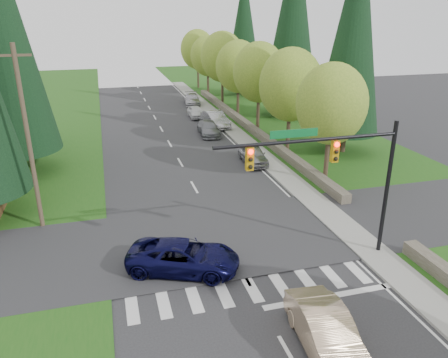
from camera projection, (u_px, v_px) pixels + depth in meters
name	position (u px, v px, depth m)	size (l,w,h in m)	color
ground	(280.00, 338.00, 16.32)	(120.00, 120.00, 0.00)	#28282B
grass_east	(331.00, 152.00, 37.53)	(14.00, 110.00, 0.06)	#1F5316
grass_west	(2.00, 182.00, 31.03)	(14.00, 110.00, 0.06)	#1F5316
cross_street	(223.00, 238.00, 23.51)	(120.00, 8.00, 0.10)	#28282B
sidewalk_east	(257.00, 151.00, 37.79)	(1.80, 80.00, 0.13)	gray
curb_east	(247.00, 152.00, 37.58)	(0.20, 80.00, 0.13)	gray
stone_wall_north	(246.00, 125.00, 45.30)	(0.70, 40.00, 0.70)	#4C4438
traffic_signal	(337.00, 164.00, 19.66)	(8.70, 0.37, 6.80)	black
utility_pole	(28.00, 139.00, 22.87)	(1.60, 0.24, 10.00)	#473828
decid_tree_0	(332.00, 104.00, 29.18)	(4.80, 4.80, 8.37)	#38281C
decid_tree_1	(291.00, 85.00, 35.42)	(5.20, 5.20, 8.80)	#38281C
decid_tree_2	(259.00, 72.00, 41.61)	(5.00, 5.00, 8.82)	#38281C
decid_tree_3	(238.00, 67.00, 48.02)	(5.00, 5.00, 8.55)	#38281C
decid_tree_4	(222.00, 57.00, 54.19)	(5.40, 5.40, 9.18)	#38281C
decid_tree_5	(208.00, 56.00, 60.62)	(4.80, 4.80, 8.30)	#38281C
decid_tree_6	(198.00, 49.00, 66.82)	(5.20, 5.20, 8.86)	#38281C
conifer_e_a	(354.00, 33.00, 34.25)	(5.44, 5.44, 17.80)	#38281C
conifer_e_b	(293.00, 17.00, 46.72)	(6.12, 6.12, 19.80)	#38281C
conifer_e_c	(244.00, 27.00, 59.59)	(5.10, 5.10, 16.80)	#38281C
sedan_champagne	(326.00, 332.00, 15.48)	(1.64, 4.72, 1.55)	beige
suv_navy	(184.00, 257.00, 20.33)	(2.41, 5.22, 1.45)	#0A0A32
parked_car_a	(253.00, 154.00, 34.80)	(1.70, 4.22, 1.44)	#A3A3A7
parked_car_b	(209.00, 128.00, 42.77)	(1.84, 4.52, 1.31)	slate
parked_car_c	(215.00, 119.00, 45.60)	(1.71, 4.90, 1.61)	#A6A5AA
parked_car_d	(196.00, 112.00, 49.68)	(1.52, 3.77, 1.29)	silver
parked_car_e	(192.00, 99.00, 56.46)	(1.94, 4.77, 1.38)	#A9A8AD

